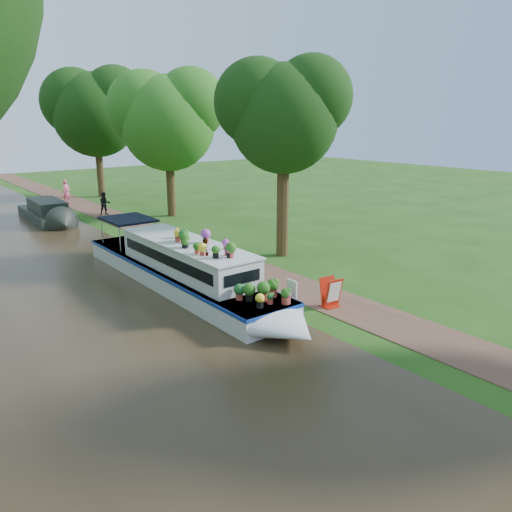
{
  "coord_description": "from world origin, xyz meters",
  "views": [
    {
      "loc": [
        -11.18,
        -14.24,
        6.28
      ],
      "look_at": [
        -0.14,
        -0.06,
        1.3
      ],
      "focal_mm": 35.0,
      "sensor_mm": 36.0,
      "label": 1
    }
  ],
  "objects_px": {
    "plant_boat": "(188,269)",
    "second_boat": "(48,213)",
    "pedestrian_pink": "(66,192)",
    "sandwich_board": "(331,294)",
    "pedestrian_dark": "(105,204)"
  },
  "relations": [
    {
      "from": "pedestrian_pink",
      "to": "sandwich_board",
      "type": "bearing_deg",
      "value": -114.25
    },
    {
      "from": "pedestrian_pink",
      "to": "second_boat",
      "type": "bearing_deg",
      "value": -142.21
    },
    {
      "from": "sandwich_board",
      "to": "pedestrian_dark",
      "type": "relative_size",
      "value": 0.68
    },
    {
      "from": "second_boat",
      "to": "plant_boat",
      "type": "bearing_deg",
      "value": -86.9
    },
    {
      "from": "second_boat",
      "to": "sandwich_board",
      "type": "relative_size",
      "value": 6.96
    },
    {
      "from": "pedestrian_pink",
      "to": "pedestrian_dark",
      "type": "xyz_separation_m",
      "value": [
        0.55,
        -6.06,
        -0.15
      ]
    },
    {
      "from": "plant_boat",
      "to": "sandwich_board",
      "type": "relative_size",
      "value": 13.19
    },
    {
      "from": "plant_boat",
      "to": "pedestrian_dark",
      "type": "height_order",
      "value": "plant_boat"
    },
    {
      "from": "sandwich_board",
      "to": "pedestrian_dark",
      "type": "bearing_deg",
      "value": 94.77
    },
    {
      "from": "pedestrian_dark",
      "to": "pedestrian_pink",
      "type": "bearing_deg",
      "value": 103.2
    },
    {
      "from": "plant_boat",
      "to": "pedestrian_pink",
      "type": "relative_size",
      "value": 7.42
    },
    {
      "from": "plant_boat",
      "to": "second_boat",
      "type": "distance_m",
      "value": 16.56
    },
    {
      "from": "second_boat",
      "to": "pedestrian_pink",
      "type": "bearing_deg",
      "value": 64.31
    },
    {
      "from": "second_boat",
      "to": "sandwich_board",
      "type": "distance_m",
      "value": 21.36
    },
    {
      "from": "plant_boat",
      "to": "pedestrian_dark",
      "type": "distance_m",
      "value": 16.78
    }
  ]
}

